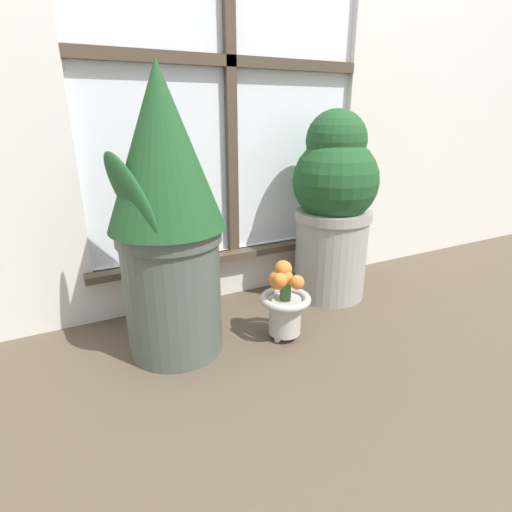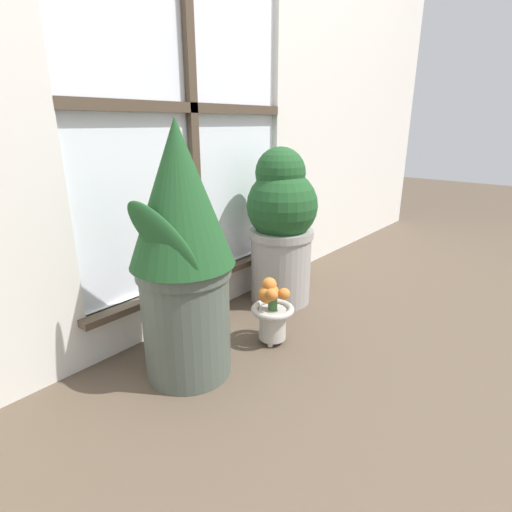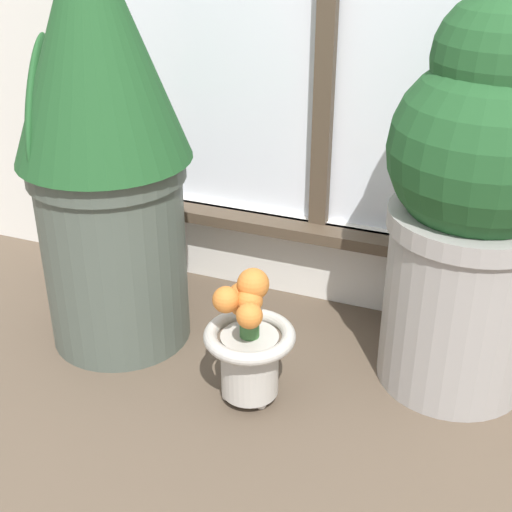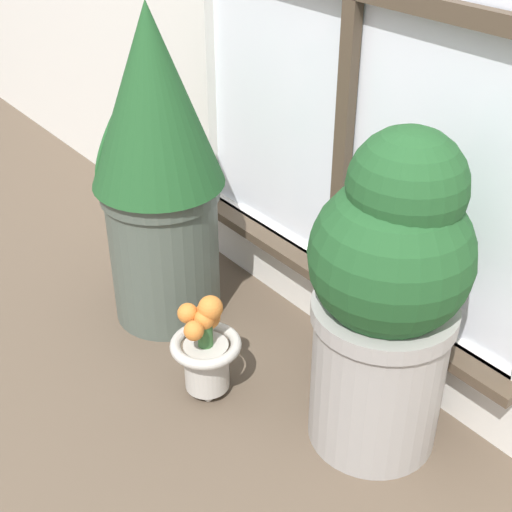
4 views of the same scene
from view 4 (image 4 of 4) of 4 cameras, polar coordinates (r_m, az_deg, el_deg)
The scene contains 4 objects.
ground_plane at distance 1.56m, azimuth -11.75°, elevation -14.39°, with size 10.00×10.00×0.00m, color brown.
potted_plant_left at distance 1.68m, azimuth -7.89°, elevation 7.35°, with size 0.32×0.32×0.79m.
potted_plant_right at distance 1.35m, azimuth 10.46°, elevation -3.02°, with size 0.30×0.30×0.68m.
flower_vase at distance 1.57m, azimuth -4.13°, elevation -7.23°, with size 0.16×0.16×0.25m.
Camera 4 is at (1.02, -0.41, 1.11)m, focal length 50.00 mm.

